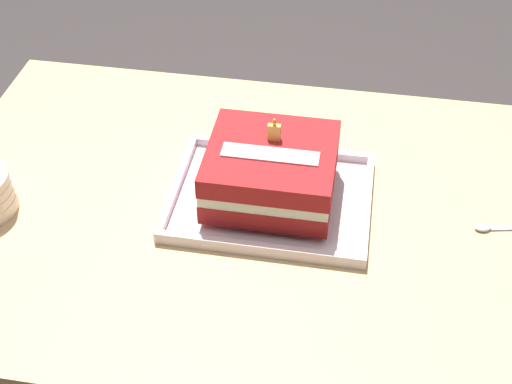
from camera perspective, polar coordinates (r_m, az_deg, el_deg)
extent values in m
cube|color=tan|center=(1.27, -1.17, -1.84)|extent=(1.13, 0.80, 0.04)
cube|color=tan|center=(1.89, -14.28, -1.13)|extent=(0.06, 0.06, 0.72)
cube|color=tan|center=(1.80, 17.21, -4.85)|extent=(0.06, 0.06, 0.72)
cube|color=silver|center=(1.27, 1.18, -0.63)|extent=(0.35, 0.27, 0.01)
cube|color=silver|center=(1.17, 0.20, -4.49)|extent=(0.35, 0.01, 0.02)
cube|color=silver|center=(1.36, 2.03, 3.44)|extent=(0.35, 0.01, 0.02)
cube|color=silver|center=(1.29, -6.31, 0.64)|extent=(0.01, 0.25, 0.02)
cube|color=silver|center=(1.25, 8.90, -1.11)|extent=(0.01, 0.25, 0.02)
cube|color=maroon|center=(1.24, 1.20, 0.68)|extent=(0.22, 0.20, 0.04)
cube|color=silver|center=(1.22, 1.22, 1.70)|extent=(0.22, 0.20, 0.02)
cube|color=maroon|center=(1.20, 1.24, 2.74)|extent=(0.22, 0.20, 0.04)
cube|color=beige|center=(1.18, 1.14, 3.04)|extent=(0.16, 0.04, 0.00)
cube|color=#EFC64C|center=(1.20, 1.46, 4.80)|extent=(0.02, 0.01, 0.03)
ellipsoid|color=yellow|center=(1.19, 1.48, 5.61)|extent=(0.01, 0.01, 0.01)
ellipsoid|color=silver|center=(1.28, 17.70, -2.72)|extent=(0.03, 0.02, 0.01)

